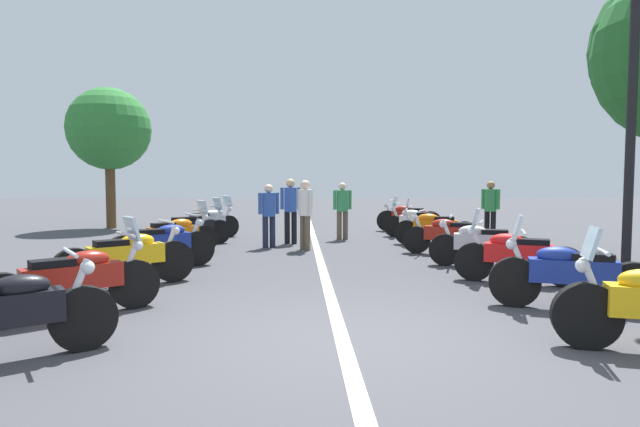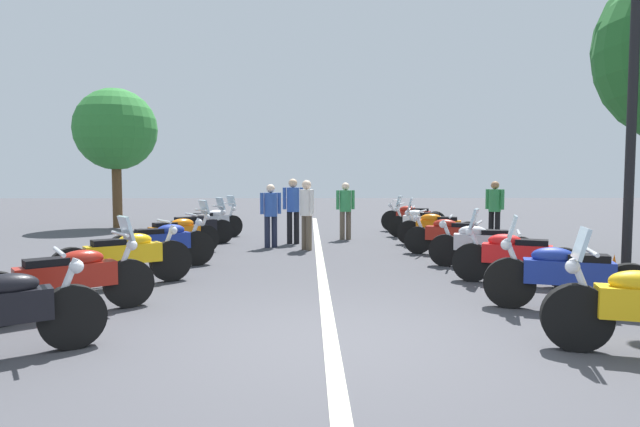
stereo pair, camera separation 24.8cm
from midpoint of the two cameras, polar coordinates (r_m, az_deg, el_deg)
name	(u,v)px [view 1 (the left image)]	position (r m, az deg, el deg)	size (l,w,h in m)	color
ground_plane	(343,341)	(5.63, 1.19, -13.70)	(80.00, 80.00, 0.00)	#424247
lane_centre_stripe	(320,261)	(10.80, -0.62, -5.19)	(23.29, 0.16, 0.01)	beige
motorcycle_left_row_0	(0,315)	(5.72, -32.44, -9.27)	(1.24, 1.82, 1.00)	black
motorcycle_left_row_1	(76,279)	(7.15, -25.88, -6.45)	(1.40, 1.79, 1.21)	black
motorcycle_left_row_2	(127,257)	(8.76, -20.91, -4.47)	(1.35, 1.87, 1.02)	black
motorcycle_left_row_3	(163,244)	(10.28, -17.33, -3.20)	(1.19, 1.81, 1.02)	black
motorcycle_left_row_4	(175,235)	(12.00, -16.05, -2.21)	(1.35, 1.76, 1.20)	black
motorcycle_left_row_5	(192,227)	(13.63, -14.19, -1.48)	(1.30, 1.86, 1.20)	black
motorcycle_left_row_6	(208,222)	(15.08, -12.55, -0.95)	(1.40, 1.67, 1.20)	black
motorcycle_right_row_1	(570,274)	(7.44, 24.60, -5.98)	(0.94, 1.97, 1.22)	black
motorcycle_right_row_2	(516,255)	(8.99, 19.75, -4.26)	(1.02, 1.88, 1.21)	black
motorcycle_right_row_3	(481,244)	(10.45, 16.41, -3.18)	(0.92, 1.93, 0.99)	black
motorcycle_right_row_4	(451,235)	(11.92, 13.40, -2.27)	(1.09, 2.02, 0.99)	black
motorcycle_right_row_5	(434,227)	(13.64, 11.76, -1.44)	(0.88, 2.03, 1.20)	black
motorcycle_right_row_6	(417,222)	(15.28, 9.99, -0.88)	(0.98, 1.88, 1.20)	black
motorcycle_right_row_7	(408,217)	(16.91, 9.12, -0.40)	(0.97, 1.96, 1.01)	black
street_lamp_twin_globe	(634,47)	(9.59, 30.24, 15.30)	(0.32, 1.22, 5.49)	black
traffic_cone_1	(615,276)	(8.70, 28.62, -5.93)	(0.36, 0.36, 0.61)	orange
bystander_0	(291,206)	(13.60, -3.73, 0.83)	(0.32, 0.53, 1.69)	black
bystander_1	(490,206)	(14.98, 17.54, 0.78)	(0.41, 0.40, 1.62)	black
bystander_2	(342,206)	(14.55, 1.95, 0.76)	(0.32, 0.52, 1.58)	brown
bystander_3	(305,209)	(12.41, -2.19, 0.46)	(0.45, 0.34, 1.65)	brown
bystander_4	(269,211)	(12.91, -6.12, 0.28)	(0.32, 0.50, 1.55)	#1E2338
roadside_tree_0	(109,130)	(19.38, -22.24, 8.41)	(2.76, 2.76, 4.75)	brown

